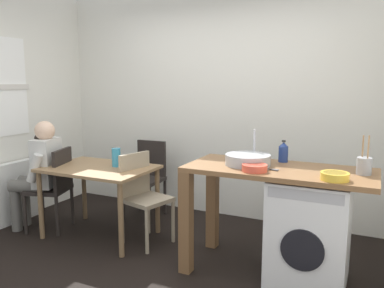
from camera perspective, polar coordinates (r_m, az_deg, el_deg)
ground_plane at (r=3.53m, az=-6.94°, el=-18.18°), size 5.46×5.46×0.00m
wall_back at (r=4.71m, az=4.29°, el=5.88°), size 4.60×0.10×2.70m
radiator at (r=4.91m, az=-25.47°, el=-6.71°), size 0.10×0.80×0.70m
dining_table at (r=4.18m, az=-13.36°, el=-4.57°), size 1.10×0.76×0.74m
chair_person_seat at (r=4.52m, az=-19.38°, el=-5.59°), size 0.50×0.50×0.90m
chair_opposite at (r=3.99m, az=-7.27°, el=-7.04°), size 0.49×0.49×0.90m
chair_spare_by_wall at (r=4.77m, az=-6.51°, el=-4.36°), size 0.41×0.41×0.90m
seated_person at (r=4.55m, az=-21.28°, el=-3.46°), size 0.56×0.54×1.20m
kitchen_counter at (r=3.35m, az=8.90°, el=-5.76°), size 1.50×0.68×0.92m
washing_machine at (r=3.35m, az=16.68°, el=-11.98°), size 0.60×0.61×0.86m
sink_basin at (r=3.32m, az=8.13°, el=-2.27°), size 0.38×0.38×0.09m
tap at (r=3.47m, az=9.06°, el=-0.20°), size 0.02×0.02×0.28m
bottle_tall_green at (r=3.49m, az=13.14°, el=-1.16°), size 0.08×0.08×0.19m
mixing_bowl at (r=3.10m, az=9.09°, el=-3.38°), size 0.20×0.20×0.05m
utensil_crock at (r=3.22m, az=23.76°, el=-2.88°), size 0.11×0.11×0.30m
colander at (r=2.97m, az=20.05°, el=-4.37°), size 0.20×0.20×0.06m
vase at (r=4.13m, az=-10.96°, el=-1.92°), size 0.09×0.09×0.19m
scissors at (r=3.18m, az=11.23°, el=-3.63°), size 0.15×0.06×0.01m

